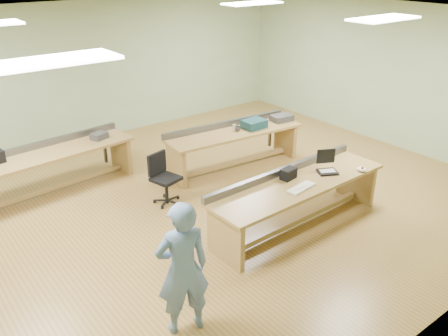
{
  "coord_description": "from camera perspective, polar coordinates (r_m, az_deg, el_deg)",
  "views": [
    {
      "loc": [
        -3.9,
        -5.87,
        3.86
      ],
      "look_at": [
        0.17,
        -0.6,
        0.84
      ],
      "focal_mm": 38.0,
      "sensor_mm": 36.0,
      "label": 1
    }
  ],
  "objects": [
    {
      "name": "workbench_front",
      "position": [
        7.24,
        8.77,
        -2.98
      ],
      "size": [
        3.08,
        0.89,
        0.86
      ],
      "rotation": [
        0.0,
        0.0,
        0.02
      ],
      "color": "#A88946",
      "rests_on": "floor"
    },
    {
      "name": "tray_back",
      "position": [
        9.0,
        -14.79,
        3.76
      ],
      "size": [
        0.34,
        0.3,
        0.11
      ],
      "primitive_type": "cube",
      "rotation": [
        0.0,
        0.0,
        0.37
      ],
      "color": "#323235",
      "rests_on": "workbench_back"
    },
    {
      "name": "mug",
      "position": [
        9.1,
        1.63,
        4.74
      ],
      "size": [
        0.14,
        0.14,
        0.09
      ],
      "primitive_type": "imported",
      "rotation": [
        0.0,
        0.0,
        0.33
      ],
      "color": "#323235",
      "rests_on": "workbench_mid"
    },
    {
      "name": "workbench_back",
      "position": [
        8.77,
        -19.63,
        0.8
      ],
      "size": [
        2.81,
        0.99,
        0.86
      ],
      "rotation": [
        0.0,
        0.0,
        0.1
      ],
      "color": "#A88946",
      "rests_on": "floor"
    },
    {
      "name": "fluor_panels",
      "position": [
        7.1,
        -4.26,
        17.17
      ],
      "size": [
        6.2,
        3.5,
        0.03
      ],
      "color": "white",
      "rests_on": "ceiling"
    },
    {
      "name": "trackball_mouse",
      "position": [
        7.71,
        16.24,
        -0.15
      ],
      "size": [
        0.18,
        0.19,
        0.06
      ],
      "primitive_type": "ellipsoid",
      "rotation": [
        0.0,
        0.0,
        0.43
      ],
      "color": "white",
      "rests_on": "workbench_front"
    },
    {
      "name": "keyboard",
      "position": [
        6.95,
        9.28,
        -2.37
      ],
      "size": [
        0.52,
        0.23,
        0.03
      ],
      "primitive_type": "cube",
      "rotation": [
        0.0,
        0.0,
        0.14
      ],
      "color": "beige",
      "rests_on": "workbench_front"
    },
    {
      "name": "wall_back",
      "position": [
        10.87,
        -16.06,
        10.96
      ],
      "size": [
        10.0,
        0.04,
        3.0
      ],
      "primitive_type": "cube",
      "color": "#A6BB8E",
      "rests_on": "floor"
    },
    {
      "name": "camera_bag",
      "position": [
        7.2,
        7.76,
        -0.68
      ],
      "size": [
        0.27,
        0.19,
        0.17
      ],
      "primitive_type": "cube",
      "rotation": [
        0.0,
        0.0,
        0.16
      ],
      "color": "black",
      "rests_on": "workbench_front"
    },
    {
      "name": "wall_front",
      "position": [
        4.93,
        23.38,
        -6.43
      ],
      "size": [
        10.0,
        0.04,
        3.0
      ],
      "primitive_type": "cube",
      "color": "#A6BB8E",
      "rests_on": "floor"
    },
    {
      "name": "person",
      "position": [
        5.16,
        -5.0,
        -11.99
      ],
      "size": [
        0.67,
        0.53,
        1.61
      ],
      "primitive_type": "imported",
      "rotation": [
        0.0,
        0.0,
        2.87
      ],
      "color": "slate",
      "rests_on": "floor"
    },
    {
      "name": "workbench_mid",
      "position": [
        9.19,
        1.14,
        3.35
      ],
      "size": [
        2.8,
        0.97,
        0.86
      ],
      "rotation": [
        0.0,
        0.0,
        -0.09
      ],
      "color": "#A88946",
      "rests_on": "floor"
    },
    {
      "name": "drinks_can",
      "position": [
        9.1,
        1.24,
        4.88
      ],
      "size": [
        0.09,
        0.09,
        0.13
      ],
      "primitive_type": "cylinder",
      "rotation": [
        0.0,
        0.0,
        0.38
      ],
      "color": "silver",
      "rests_on": "workbench_mid"
    },
    {
      "name": "parts_bin_teal",
      "position": [
        9.29,
        3.65,
        5.32
      ],
      "size": [
        0.45,
        0.34,
        0.15
      ],
      "primitive_type": "cube",
      "rotation": [
        0.0,
        0.0,
        0.01
      ],
      "color": "#13373E",
      "rests_on": "workbench_mid"
    },
    {
      "name": "wall_right",
      "position": [
        10.92,
        18.76,
        10.68
      ],
      "size": [
        0.04,
        8.0,
        3.0
      ],
      "primitive_type": "cube",
      "color": "#A6BB8E",
      "rests_on": "floor"
    },
    {
      "name": "laptop_screen",
      "position": [
        7.54,
        12.16,
        1.41
      ],
      "size": [
        0.27,
        0.15,
        0.23
      ],
      "primitive_type": "cube",
      "rotation": [
        0.0,
        0.0,
        -0.49
      ],
      "color": "black",
      "rests_on": "laptop_base"
    },
    {
      "name": "floor",
      "position": [
        8.03,
        -3.61,
        -4.34
      ],
      "size": [
        10.0,
        10.0,
        0.0
      ],
      "primitive_type": "plane",
      "color": "#9F733C",
      "rests_on": "ground"
    },
    {
      "name": "ceiling",
      "position": [
        7.1,
        -4.27,
        17.41
      ],
      "size": [
        10.0,
        10.0,
        0.0
      ],
      "primitive_type": "plane",
      "color": "silver",
      "rests_on": "wall_back"
    },
    {
      "name": "task_chair",
      "position": [
        8.0,
        -7.17,
        -2.07
      ],
      "size": [
        0.57,
        0.57,
        0.87
      ],
      "rotation": [
        0.0,
        0.0,
        0.25
      ],
      "color": "black",
      "rests_on": "floor"
    },
    {
      "name": "parts_bin_grey",
      "position": [
        9.74,
        6.96,
        6.01
      ],
      "size": [
        0.46,
        0.32,
        0.12
      ],
      "primitive_type": "cube",
      "rotation": [
        0.0,
        0.0,
        -0.09
      ],
      "color": "#323235",
      "rests_on": "workbench_mid"
    },
    {
      "name": "laptop_base",
      "position": [
        7.52,
        12.33,
        -0.46
      ],
      "size": [
        0.37,
        0.35,
        0.03
      ],
      "primitive_type": "cube",
      "rotation": [
        0.0,
        0.0,
        -0.49
      ],
      "color": "black",
      "rests_on": "workbench_front"
    }
  ]
}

